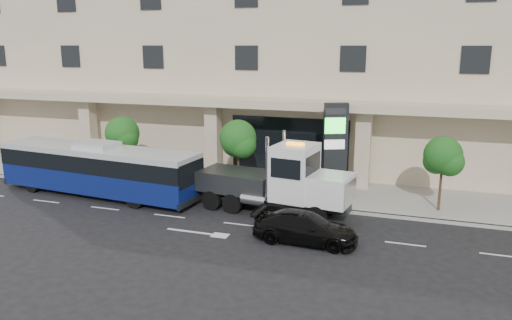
% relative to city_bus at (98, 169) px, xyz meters
% --- Properties ---
extents(ground, '(120.00, 120.00, 0.00)m').
position_rel_city_bus_xyz_m(ground, '(9.74, -0.52, -1.66)').
color(ground, black).
rests_on(ground, ground).
extents(sidewalk, '(120.00, 6.00, 0.15)m').
position_rel_city_bus_xyz_m(sidewalk, '(9.74, 4.48, -1.59)').
color(sidewalk, gray).
rests_on(sidewalk, ground).
extents(curb, '(120.00, 0.30, 0.15)m').
position_rel_city_bus_xyz_m(curb, '(9.74, 1.48, -1.59)').
color(curb, gray).
rests_on(curb, ground).
extents(convention_center, '(60.00, 17.60, 20.00)m').
position_rel_city_bus_xyz_m(convention_center, '(9.74, 14.90, 8.31)').
color(convention_center, tan).
rests_on(convention_center, ground).
extents(tree_left, '(2.27, 2.20, 4.22)m').
position_rel_city_bus_xyz_m(tree_left, '(-0.23, 3.07, 1.45)').
color(tree_left, '#422B19').
rests_on(tree_left, sidewalk).
extents(tree_mid, '(2.28, 2.20, 4.38)m').
position_rel_city_bus_xyz_m(tree_mid, '(7.77, 3.07, 1.60)').
color(tree_mid, '#422B19').
rests_on(tree_mid, sidewalk).
extents(tree_right, '(2.10, 2.00, 4.04)m').
position_rel_city_bus_xyz_m(tree_right, '(19.27, 3.07, 1.37)').
color(tree_right, '#422B19').
rests_on(tree_right, sidewalk).
extents(city_bus, '(13.09, 3.94, 3.27)m').
position_rel_city_bus_xyz_m(city_bus, '(0.00, 0.00, 0.00)').
color(city_bus, black).
rests_on(city_bus, ground).
extents(tow_truck, '(9.61, 3.43, 4.34)m').
position_rel_city_bus_xyz_m(tow_truck, '(11.16, 0.20, 0.12)').
color(tow_truck, '#2D3033').
rests_on(tow_truck, ground).
extents(black_sedan, '(4.86, 2.09, 1.40)m').
position_rel_city_bus_xyz_m(black_sedan, '(13.35, -3.21, -0.96)').
color(black_sedan, black).
rests_on(black_sedan, ground).
extents(signage_pylon, '(1.43, 1.00, 5.46)m').
position_rel_city_bus_xyz_m(signage_pylon, '(13.38, 4.09, 1.27)').
color(signage_pylon, black).
rests_on(signage_pylon, sidewalk).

